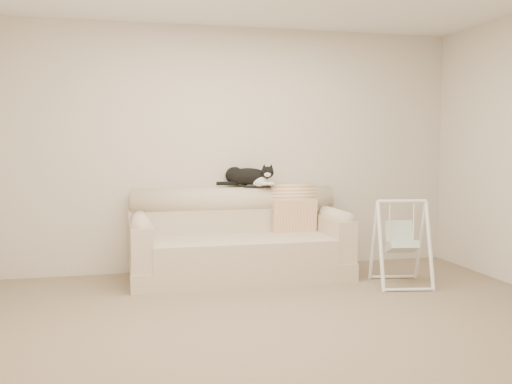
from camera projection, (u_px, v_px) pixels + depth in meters
ground_plane at (283, 324)px, 4.33m from camera, size 5.00×5.00×0.00m
room_shell at (284, 122)px, 4.19m from camera, size 5.04×4.04×2.60m
sofa at (238, 242)px, 5.86m from camera, size 2.20×0.93×0.90m
remote_a at (252, 186)px, 6.07m from camera, size 0.19×0.08×0.03m
remote_b at (265, 186)px, 6.10m from camera, size 0.17×0.06×0.02m
tuxedo_cat at (248, 176)px, 6.09m from camera, size 0.61×0.41×0.24m
throw_blanket at (291, 202)px, 6.19m from camera, size 0.48×0.38×0.58m
baby_swing at (401, 242)px, 5.49m from camera, size 0.59×0.62×0.84m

